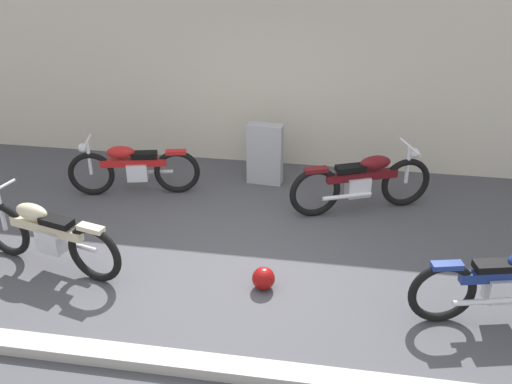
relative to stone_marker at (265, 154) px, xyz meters
The scene contains 9 objects.
ground_plane 2.52m from the stone_marker, 89.09° to the right, with size 40.00×40.00×0.00m, color #47474C.
building_wall 1.43m from the stone_marker, 87.48° to the left, with size 18.00×0.30×3.17m, color beige.
curb_strip 4.07m from the stone_marker, 89.44° to the right, with size 18.00×0.24×0.12m, color #B7B2A8.
stone_marker is the anchor object (origin of this frame).
helmet 2.73m from the stone_marker, 81.76° to the right, with size 0.26×0.26×0.26m, color maroon.
motorcycle_cream 3.45m from the stone_marker, 129.47° to the right, with size 2.00×0.75×0.92m.
motorcycle_maroon 1.61m from the stone_marker, 24.26° to the right, with size 1.94×0.96×0.92m.
motorcycle_red 1.97m from the stone_marker, 159.82° to the right, with size 1.89×0.66×0.86m.
motorcycle_blue 4.05m from the stone_marker, 43.38° to the right, with size 2.01×0.72×0.92m.
Camera 1 is at (1.15, -5.59, 4.05)m, focal length 41.28 mm.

